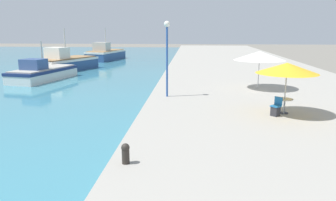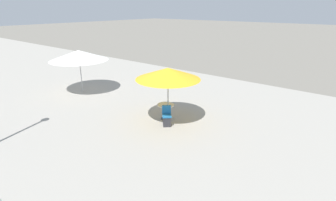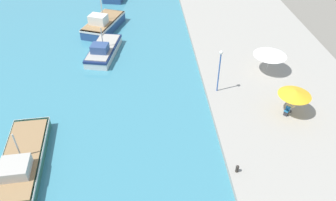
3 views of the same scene
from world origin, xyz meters
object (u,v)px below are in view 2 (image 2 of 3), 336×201
object	(u,v)px
cafe_umbrella_white	(79,55)
cafe_table	(166,109)
cafe_umbrella_pink	(168,73)
cafe_chair_left	(167,119)

from	to	relation	value
cafe_umbrella_white	cafe_table	size ratio (longest dim) A/B	4.40
cafe_umbrella_pink	cafe_umbrella_white	distance (m)	7.06
cafe_umbrella_white	cafe_chair_left	xyz separation A→B (m)	(-0.58, -7.37, -1.97)
cafe_umbrella_white	cafe_table	xyz separation A→B (m)	(-0.06, -6.87, -1.76)
cafe_umbrella_pink	cafe_table	distance (m)	1.75
cafe_umbrella_white	cafe_table	bearing A→B (deg)	-90.48
cafe_umbrella_pink	cafe_chair_left	size ratio (longest dim) A/B	3.22
cafe_umbrella_pink	cafe_chair_left	xyz separation A→B (m)	(-0.47, -0.31, -1.95)
cafe_chair_left	cafe_table	bearing A→B (deg)	-90.00
cafe_umbrella_white	cafe_table	world-z (taller)	cafe_umbrella_white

